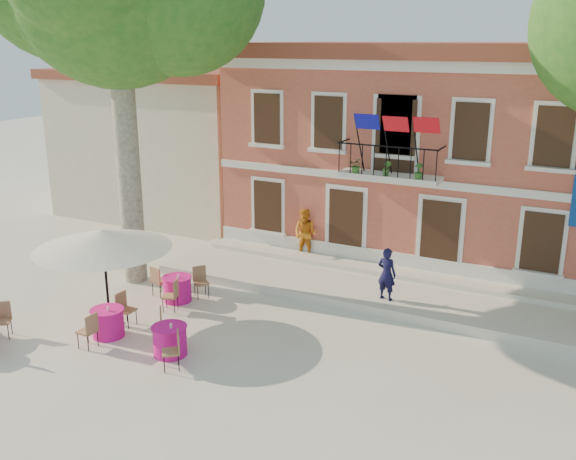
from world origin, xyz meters
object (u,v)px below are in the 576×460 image
Objects in this scene: cafe_table_4 at (170,339)px; cafe_table_3 at (177,287)px; pedestrian_navy at (387,274)px; cafe_table_0 at (108,321)px; pedestrian_orange at (305,234)px; patio_umbrella at (103,240)px.

cafe_table_3 is at bearing 123.79° from cafe_table_4.
cafe_table_0 is at bearing 49.61° from pedestrian_navy.
pedestrian_navy is 6.27m from cafe_table_3.
pedestrian_orange is at bearing 73.22° from cafe_table_0.
cafe_table_4 is at bearing 62.49° from pedestrian_navy.
pedestrian_navy is 0.91× the size of pedestrian_orange.
cafe_table_0 is 1.04× the size of cafe_table_3.
pedestrian_orange is at bearing -22.37° from pedestrian_navy.
cafe_table_4 is (2.63, -0.70, -2.04)m from patio_umbrella.
cafe_table_3 is (-5.79, -2.33, -0.66)m from pedestrian_navy.
cafe_table_3 is at bearing 72.39° from patio_umbrella.
cafe_table_3 is (0.70, 2.20, -2.03)m from patio_umbrella.
cafe_table_4 is at bearing -2.39° from cafe_table_0.
patio_umbrella is 2.10× the size of cafe_table_4.
pedestrian_orange reaches higher than pedestrian_navy.
patio_umbrella is 7.44m from pedestrian_orange.
pedestrian_orange is 0.90× the size of cafe_table_0.
cafe_table_3 is at bearing -110.82° from pedestrian_orange.
cafe_table_4 is at bearing -56.21° from cafe_table_3.
cafe_table_0 is at bearing -49.52° from patio_umbrella.
pedestrian_orange reaches higher than cafe_table_4.
patio_umbrella is at bearing -108.80° from pedestrian_orange.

